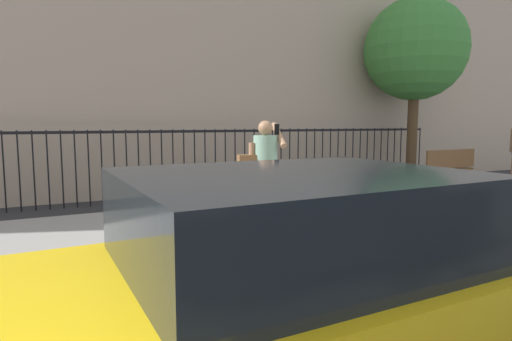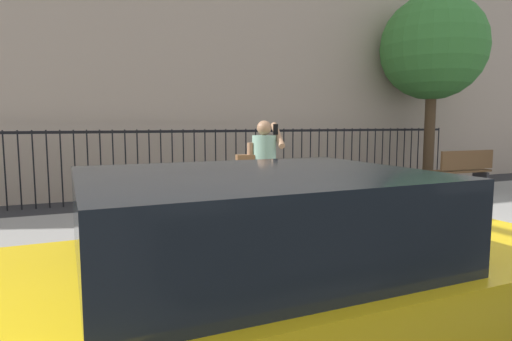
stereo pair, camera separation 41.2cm
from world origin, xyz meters
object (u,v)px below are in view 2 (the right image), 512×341
(street_tree_near, at_px, (433,48))
(street_bench, at_px, (463,169))
(taxi_yellow, at_px, (278,289))
(pedestrian_on_phone, at_px, (262,169))

(street_tree_near, bearing_deg, street_bench, -109.74)
(taxi_yellow, bearing_deg, pedestrian_on_phone, 68.16)
(taxi_yellow, height_order, street_tree_near, street_tree_near)
(street_tree_near, bearing_deg, pedestrian_on_phone, -151.51)
(pedestrian_on_phone, height_order, street_tree_near, street_tree_near)
(pedestrian_on_phone, height_order, street_bench, pedestrian_on_phone)
(pedestrian_on_phone, xyz_separation_m, street_tree_near, (6.61, 3.59, 2.67))
(taxi_yellow, height_order, pedestrian_on_phone, pedestrian_on_phone)
(taxi_yellow, height_order, street_bench, taxi_yellow)
(pedestrian_on_phone, distance_m, street_bench, 6.30)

